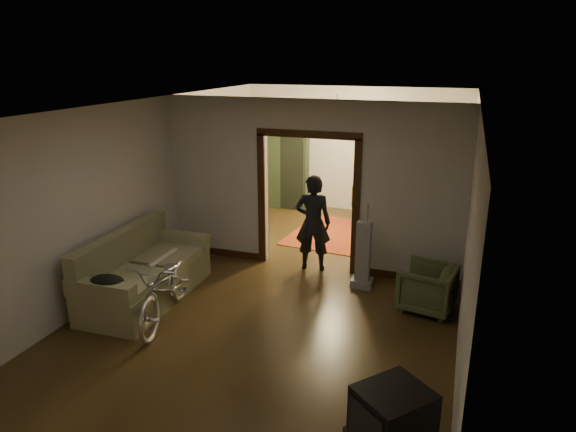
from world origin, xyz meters
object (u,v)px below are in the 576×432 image
at_px(person, 313,223).
at_px(armchair, 427,288).
at_px(desk, 394,209).
at_px(bicycle, 166,288).
at_px(sofa, 145,267).
at_px(locker, 289,169).

bearing_deg(person, armchair, 146.09).
bearing_deg(person, desk, -118.16).
distance_m(bicycle, person, 2.71).
xyz_separation_m(bicycle, person, (1.38, 2.30, 0.35)).
relative_size(sofa, bicycle, 1.25).
distance_m(bicycle, locker, 5.71).
height_order(sofa, person, person).
xyz_separation_m(sofa, locker, (0.41, 5.26, 0.39)).
bearing_deg(desk, locker, 166.88).
bearing_deg(desk, person, -110.16).
distance_m(sofa, armchair, 4.05).
bearing_deg(locker, armchair, -56.66).
height_order(bicycle, desk, bicycle).
height_order(sofa, desk, sofa).
distance_m(armchair, locker, 5.55).
relative_size(sofa, locker, 1.22).
xyz_separation_m(bicycle, armchair, (3.32, 1.44, -0.13)).
bearing_deg(person, bicycle, 49.18).
height_order(armchair, locker, locker).
bearing_deg(armchair, bicycle, -55.78).
height_order(person, locker, locker).
xyz_separation_m(person, locker, (-1.59, 3.39, 0.08)).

